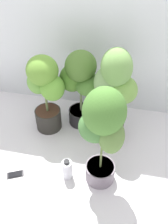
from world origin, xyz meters
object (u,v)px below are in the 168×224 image
at_px(potted_plant_back_right, 114,90).
at_px(potted_plant_back_left, 45,89).
at_px(potted_plant_front_right, 103,130).
at_px(potted_plant_back_center, 80,83).
at_px(nutrient_bottle, 67,169).
at_px(cell_phone, 15,174).

xyz_separation_m(potted_plant_back_right, potted_plant_back_left, (-0.63, -0.01, -0.08)).
bearing_deg(potted_plant_back_left, potted_plant_front_right, -39.88).
distance_m(potted_plant_front_right, potted_plant_back_center, 0.73).
bearing_deg(nutrient_bottle, cell_phone, -169.70).
relative_size(potted_plant_front_right, potted_plant_back_left, 1.13).
xyz_separation_m(potted_plant_back_left, potted_plant_back_center, (0.30, 0.15, 0.02)).
xyz_separation_m(potted_plant_front_right, potted_plant_back_center, (-0.31, 0.65, -0.07)).
relative_size(cell_phone, nutrient_bottle, 0.78).
distance_m(cell_phone, nutrient_bottle, 0.46).
height_order(potted_plant_back_left, potted_plant_back_center, potted_plant_back_center).
bearing_deg(nutrient_bottle, potted_plant_back_right, 62.61).
distance_m(potted_plant_back_center, cell_phone, 1.01).
distance_m(potted_plant_back_right, nutrient_bottle, 0.78).
distance_m(potted_plant_front_right, potted_plant_back_left, 0.80).
xyz_separation_m(potted_plant_front_right, cell_phone, (-0.71, -0.13, -0.56)).
xyz_separation_m(cell_phone, nutrient_bottle, (0.45, 0.08, 0.09)).
bearing_deg(potted_plant_back_left, potted_plant_back_center, 26.01).
height_order(potted_plant_back_right, potted_plant_back_left, potted_plant_back_right).
relative_size(potted_plant_back_right, potted_plant_back_center, 1.15).
bearing_deg(potted_plant_front_right, potted_plant_back_right, 87.56).
distance_m(potted_plant_front_right, cell_phone, 0.92).
relative_size(potted_plant_back_left, cell_phone, 5.06).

